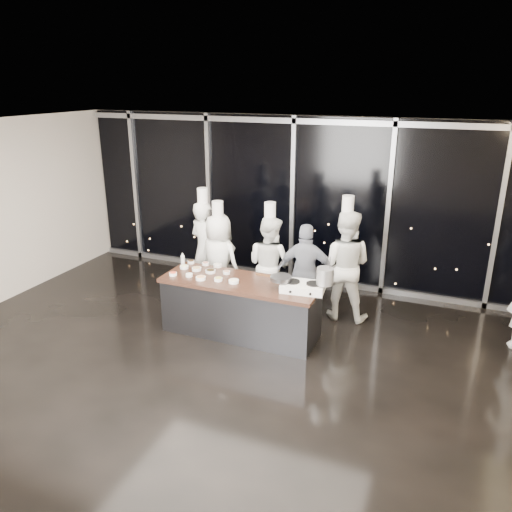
{
  "coord_description": "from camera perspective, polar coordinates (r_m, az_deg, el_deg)",
  "views": [
    {
      "loc": [
        2.89,
        -5.56,
        3.8
      ],
      "look_at": [
        0.13,
        1.2,
        1.22
      ],
      "focal_mm": 35.0,
      "sensor_mm": 36.0,
      "label": 1
    }
  ],
  "objects": [
    {
      "name": "chef_center",
      "position": [
        8.46,
        1.56,
        -0.91
      ],
      "size": [
        0.99,
        0.87,
        1.92
      ],
      "rotation": [
        0.0,
        0.0,
        2.81
      ],
      "color": "white",
      "rests_on": "ground"
    },
    {
      "name": "stock_pot",
      "position": [
        7.18,
        7.9,
        -2.3
      ],
      "size": [
        0.27,
        0.27,
        0.24
      ],
      "primitive_type": "cylinder",
      "rotation": [
        0.0,
        0.0,
        0.11
      ],
      "color": "#BABABC",
      "rests_on": "stove"
    },
    {
      "name": "window_wall",
      "position": [
        9.7,
        4.27,
        6.28
      ],
      "size": [
        8.9,
        0.11,
        3.2
      ],
      "color": "black",
      "rests_on": "ground"
    },
    {
      "name": "room_shell",
      "position": [
        6.38,
        -3.75,
        5.33
      ],
      "size": [
        9.02,
        7.02,
        3.21
      ],
      "color": "beige",
      "rests_on": "ground"
    },
    {
      "name": "chef_far_left",
      "position": [
        9.07,
        -5.9,
        0.84
      ],
      "size": [
        0.78,
        0.66,
        2.03
      ],
      "rotation": [
        0.0,
        0.0,
        2.72
      ],
      "color": "white",
      "rests_on": "ground"
    },
    {
      "name": "guest",
      "position": [
        8.21,
        5.72,
        -1.9
      ],
      "size": [
        1.02,
        0.56,
        1.64
      ],
      "rotation": [
        0.0,
        0.0,
        3.31
      ],
      "color": "#141E37",
      "rests_on": "ground"
    },
    {
      "name": "demo_counter",
      "position": [
        7.83,
        -1.75,
        -5.85
      ],
      "size": [
        2.46,
        0.86,
        0.9
      ],
      "color": "#333337",
      "rests_on": "ground"
    },
    {
      "name": "ground",
      "position": [
        7.33,
        -4.62,
        -11.83
      ],
      "size": [
        9.0,
        9.0,
        0.0
      ],
      "primitive_type": "plane",
      "color": "black",
      "rests_on": "ground"
    },
    {
      "name": "chef_left",
      "position": [
        8.68,
        -4.25,
        -0.49
      ],
      "size": [
        0.9,
        0.68,
        1.89
      ],
      "rotation": [
        0.0,
        0.0,
        2.94
      ],
      "color": "white",
      "rests_on": "ground"
    },
    {
      "name": "chef_right",
      "position": [
        8.32,
        10.05,
        -0.97
      ],
      "size": [
        0.92,
        0.73,
        2.09
      ],
      "rotation": [
        0.0,
        0.0,
        3.17
      ],
      "color": "white",
      "rests_on": "ground"
    },
    {
      "name": "squeeze_bottle",
      "position": [
        8.29,
        -8.37,
        -0.41
      ],
      "size": [
        0.06,
        0.06,
        0.23
      ],
      "color": "silver",
      "rests_on": "demo_counter"
    },
    {
      "name": "prep_bowls",
      "position": [
        7.96,
        -5.85,
        -1.8
      ],
      "size": [
        1.15,
        0.74,
        0.05
      ],
      "color": "white",
      "rests_on": "demo_counter"
    },
    {
      "name": "frying_pan",
      "position": [
        7.3,
        2.8,
        -2.53
      ],
      "size": [
        0.57,
        0.35,
        0.05
      ],
      "rotation": [
        0.0,
        0.0,
        0.11
      ],
      "color": "slate",
      "rests_on": "stove"
    },
    {
      "name": "stove",
      "position": [
        7.29,
        5.38,
        -3.52
      ],
      "size": [
        0.66,
        0.45,
        0.14
      ],
      "rotation": [
        0.0,
        0.0,
        0.11
      ],
      "color": "white",
      "rests_on": "demo_counter"
    }
  ]
}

